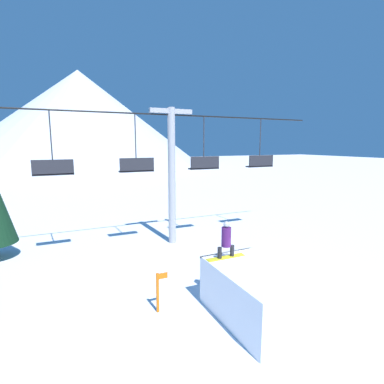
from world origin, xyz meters
The scene contains 7 objects.
ground_plane centered at (0.00, 0.00, 0.00)m, with size 220.00×220.00×0.00m, color white.
mountain_ridge centered at (0.00, 73.20, 11.67)m, with size 60.69×60.69×23.33m.
snow_ramp centered at (-1.14, -0.64, 0.84)m, with size 2.14×3.55×1.68m.
snowboarder centered at (-1.45, 0.63, 2.33)m, with size 1.45×0.33×1.32m.
chairlift centered at (-0.79, 7.54, 4.41)m, with size 18.71×0.44×7.56m.
trail_marker centered at (-3.82, 1.04, 0.74)m, with size 0.41×0.10×1.38m.
distant_skier centered at (0.73, 11.99, 0.67)m, with size 0.24×0.24×1.23m.
Camera 1 is at (-6.71, -7.94, 5.65)m, focal length 28.00 mm.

